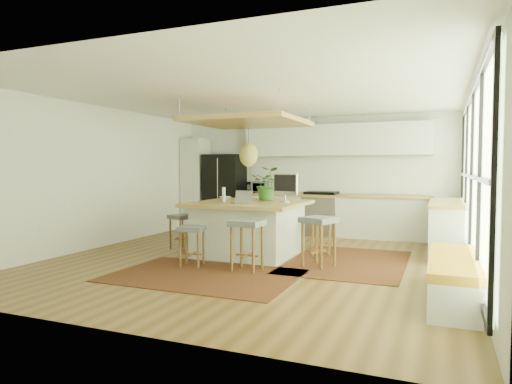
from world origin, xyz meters
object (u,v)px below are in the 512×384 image
at_px(stool_right_front, 319,244).
at_px(microwave, 258,186).
at_px(stool_left_side, 181,230).
at_px(stool_near_right, 247,247).
at_px(monitor, 285,187).
at_px(island_plant, 268,187).
at_px(island, 249,228).
at_px(stool_right_back, 324,235).
at_px(stool_near_left, 192,244).
at_px(laptop, 241,197).
at_px(fridge, 225,192).

height_order(stool_right_front, microwave, microwave).
relative_size(stool_right_front, stool_left_side, 1.20).
distance_m(stool_near_right, stool_right_front, 1.12).
relative_size(monitor, island_plant, 0.89).
bearing_deg(microwave, island, -81.36).
distance_m(stool_right_back, monitor, 1.07).
xyz_separation_m(island, stool_near_left, (-0.43, -1.24, -0.11)).
bearing_deg(stool_near_left, microwave, 97.42).
distance_m(laptop, microwave, 3.39).
xyz_separation_m(stool_right_back, stool_left_side, (-2.61, -0.43, 0.00)).
distance_m(stool_right_back, stool_left_side, 2.64).
distance_m(stool_right_front, laptop, 1.49).
bearing_deg(stool_near_left, fridge, 109.33).
relative_size(fridge, stool_near_left, 2.96).
relative_size(stool_near_left, stool_near_right, 0.83).
relative_size(island, stool_right_front, 2.39).
xyz_separation_m(stool_right_front, stool_right_back, (-0.16, 0.96, 0.00)).
relative_size(island, monitor, 3.42).
height_order(fridge, laptop, fridge).
bearing_deg(stool_near_right, stool_near_left, -177.31).
distance_m(stool_left_side, island_plant, 1.81).
distance_m(island, monitor, 0.96).
height_order(stool_right_front, laptop, laptop).
distance_m(fridge, stool_near_right, 4.63).
height_order(island, stool_near_right, island).
bearing_deg(microwave, laptop, -83.14).
relative_size(island, stool_right_back, 2.80).
bearing_deg(stool_right_back, island, -160.75).
distance_m(stool_right_front, stool_left_side, 2.82).
bearing_deg(laptop, island, 99.56).
xyz_separation_m(stool_near_left, laptop, (0.50, 0.74, 0.70)).
distance_m(laptop, island_plant, 0.99).
height_order(stool_near_left, stool_right_back, stool_right_back).
relative_size(stool_near_left, stool_right_front, 0.81).
xyz_separation_m(island, stool_left_side, (-1.39, 0.00, -0.11)).
bearing_deg(stool_right_front, stool_near_left, -158.77).
bearing_deg(laptop, microwave, 109.90).
relative_size(stool_left_side, monitor, 1.19).
xyz_separation_m(stool_near_right, stool_right_front, (0.91, 0.66, 0.00)).
bearing_deg(microwave, stool_right_back, -57.29).
xyz_separation_m(stool_near_left, monitor, (1.01, 1.49, 0.83)).
bearing_deg(stool_near_right, fridge, 120.27).
xyz_separation_m(stool_right_back, laptop, (-1.16, -0.92, 0.70)).
bearing_deg(monitor, microwave, 143.56).
height_order(stool_right_back, laptop, laptop).
xyz_separation_m(stool_near_right, microwave, (-1.43, 3.93, 0.74)).
bearing_deg(island_plant, stool_left_side, -162.67).
distance_m(island, microwave, 2.97).
relative_size(stool_near_left, laptop, 1.88).
bearing_deg(microwave, stool_left_side, -109.55).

